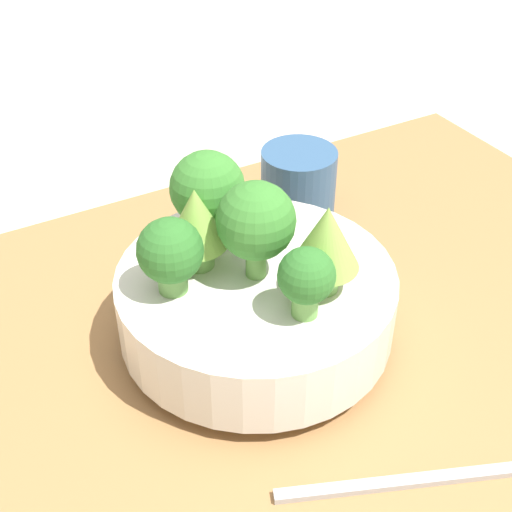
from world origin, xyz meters
TOP-DOWN VIEW (x-y plane):
  - ground_plane at (0.00, 0.00)m, footprint 6.00×6.00m
  - table at (0.00, 0.00)m, footprint 0.88×0.64m
  - bowl at (-0.03, 0.03)m, footprint 0.25×0.25m
  - broccoli_floret_back at (-0.04, 0.10)m, footprint 0.07×0.07m
  - romanesco_piece_near at (0.01, -0.01)m, footprint 0.06×0.06m
  - broccoli_floret_center at (-0.03, 0.03)m, footprint 0.07×0.07m
  - romanesco_piece_far at (-0.06, 0.07)m, footprint 0.06×0.06m
  - broccoli_floret_left at (-0.10, 0.05)m, footprint 0.06×0.06m
  - broccoli_floret_front at (-0.02, -0.04)m, footprint 0.05×0.05m
  - cup at (0.12, 0.20)m, footprint 0.09×0.09m
  - fork at (-0.01, -0.16)m, footprint 0.18×0.08m

SIDE VIEW (x-z plane):
  - ground_plane at x=0.00m, z-range 0.00..0.00m
  - table at x=0.00m, z-range 0.00..0.03m
  - fork at x=-0.01m, z-range 0.03..0.04m
  - cup at x=0.12m, z-range 0.03..0.11m
  - bowl at x=-0.03m, z-range 0.04..0.11m
  - broccoli_floret_front at x=-0.02m, z-range 0.11..0.18m
  - broccoli_floret_left at x=-0.10m, z-range 0.11..0.18m
  - romanesco_piece_far at x=-0.06m, z-range 0.12..0.19m
  - romanesco_piece_near at x=0.01m, z-range 0.12..0.20m
  - broccoli_floret_back at x=-0.04m, z-range 0.12..0.21m
  - broccoli_floret_center at x=-0.03m, z-range 0.12..0.21m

